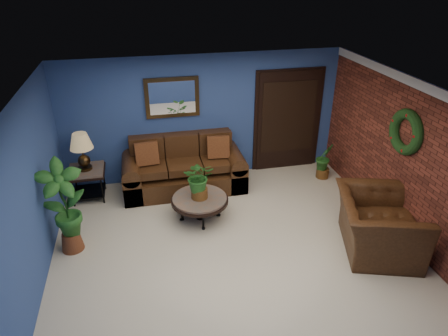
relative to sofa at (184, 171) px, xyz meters
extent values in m
plane|color=beige|center=(0.50, -2.09, -0.34)|extent=(5.50, 5.50, 0.00)
cube|color=#2D4686|center=(0.50, 0.41, 0.91)|extent=(5.50, 0.04, 2.50)
cube|color=#2D4686|center=(-2.25, -2.09, 0.91)|extent=(0.04, 5.00, 2.50)
cube|color=maroon|center=(3.25, -2.09, 0.91)|extent=(0.04, 5.00, 2.50)
cube|color=white|center=(0.50, -2.09, 2.16)|extent=(5.50, 5.00, 0.02)
cube|color=white|center=(3.22, -2.09, 2.09)|extent=(0.03, 5.00, 0.14)
cube|color=#3D2914|center=(-0.10, 0.37, 1.38)|extent=(1.02, 0.06, 0.77)
cube|color=black|center=(2.25, 0.38, 0.71)|extent=(1.44, 0.06, 2.18)
torus|color=black|center=(3.19, -2.04, 1.36)|extent=(0.16, 0.72, 0.72)
cube|color=#442613|center=(0.00, -0.09, -0.15)|extent=(2.32, 1.00, 0.38)
cube|color=#442613|center=(0.00, 0.28, 0.20)|extent=(1.99, 0.27, 0.95)
cube|color=#442613|center=(-0.66, -0.15, 0.20)|extent=(0.64, 0.69, 0.15)
cube|color=#442613|center=(0.00, -0.15, 0.20)|extent=(0.64, 0.69, 0.15)
cube|color=#442613|center=(0.66, -0.15, 0.20)|extent=(0.64, 0.69, 0.15)
cube|color=#442613|center=(-0.99, -0.09, -0.08)|extent=(0.34, 1.00, 0.53)
cube|color=#442613|center=(0.99, -0.09, -0.08)|extent=(0.34, 1.00, 0.53)
cube|color=brown|center=(-0.68, -0.11, 0.49)|extent=(0.42, 0.13, 0.42)
cube|color=brown|center=(0.68, -0.11, 0.49)|extent=(0.42, 0.13, 0.42)
cylinder|color=#544F4A|center=(0.13, -1.17, 0.05)|extent=(0.93, 0.93, 0.05)
cylinder|color=black|center=(0.13, -1.17, 0.02)|extent=(0.98, 0.98, 0.05)
cylinder|color=black|center=(0.13, -1.17, -0.16)|extent=(0.14, 0.14, 0.37)
cube|color=#544F4A|center=(-1.80, -0.04, 0.24)|extent=(0.63, 0.63, 0.05)
cube|color=black|center=(-1.80, -0.04, 0.20)|extent=(0.66, 0.66, 0.04)
cube|color=black|center=(-1.80, -0.04, -0.22)|extent=(0.56, 0.56, 0.03)
cylinder|color=black|center=(-2.07, -0.30, -0.05)|extent=(0.03, 0.03, 0.58)
cylinder|color=black|center=(-1.54, -0.30, -0.05)|extent=(0.03, 0.03, 0.58)
cylinder|color=black|center=(-2.07, 0.23, -0.05)|extent=(0.03, 0.03, 0.58)
cylinder|color=black|center=(-1.54, 0.23, -0.05)|extent=(0.03, 0.03, 0.58)
cylinder|color=#3D2914|center=(-1.80, -0.04, 0.29)|extent=(0.25, 0.25, 0.05)
sphere|color=#3D2914|center=(-1.80, -0.04, 0.41)|extent=(0.23, 0.23, 0.23)
cylinder|color=#3D2914|center=(-1.80, -0.04, 0.60)|extent=(0.02, 0.02, 0.29)
cone|color=tan|center=(-1.80, -0.04, 0.80)|extent=(0.41, 0.41, 0.29)
cube|color=brown|center=(0.54, -0.04, 0.07)|extent=(0.45, 0.45, 0.04)
torus|color=brown|center=(0.58, 0.12, 0.36)|extent=(0.35, 0.12, 0.35)
cylinder|color=brown|center=(0.34, -0.15, -0.15)|extent=(0.03, 0.03, 0.39)
cylinder|color=brown|center=(0.65, -0.23, -0.15)|extent=(0.03, 0.03, 0.39)
cylinder|color=brown|center=(0.42, 0.15, -0.15)|extent=(0.03, 0.03, 0.39)
cylinder|color=brown|center=(0.73, 0.08, -0.15)|extent=(0.03, 0.03, 0.39)
imported|color=#442613|center=(2.65, -2.56, 0.10)|extent=(1.54, 1.65, 0.88)
cylinder|color=brown|center=(0.13, -1.17, 0.17)|extent=(0.28, 0.28, 0.18)
imported|color=#194E18|center=(0.13, -1.17, 0.49)|extent=(0.55, 0.49, 0.56)
cylinder|color=brown|center=(2.85, -0.26, -0.24)|extent=(0.26, 0.26, 0.20)
imported|color=#194E18|center=(2.85, -0.26, 0.12)|extent=(0.37, 0.32, 0.62)
cylinder|color=brown|center=(-1.95, -1.57, -0.19)|extent=(0.34, 0.34, 0.30)
imported|color=#194E18|center=(-1.95, -1.57, 0.54)|extent=(0.77, 0.62, 1.27)
camera|label=1|loc=(-0.72, -6.91, 3.68)|focal=32.00mm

